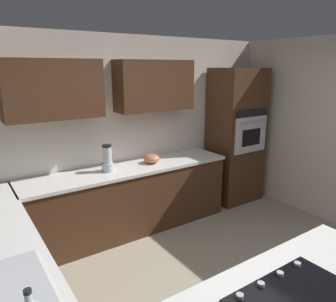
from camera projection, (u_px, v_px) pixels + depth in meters
The scene contains 10 objects.
ground_plane at pixel (223, 298), 3.12m from camera, with size 14.00×14.00×0.00m, color #9E937F.
wall_back at pixel (119, 122), 4.35m from camera, with size 6.00×0.44×2.60m.
lower_cabinets_back at pixel (131, 200), 4.33m from camera, with size 2.80×0.60×0.86m, color #472B19.
countertop_back at pixel (130, 169), 4.21m from camera, with size 2.84×0.64×0.04m, color silver.
lower_cabinets_side at pixel (3, 302), 2.46m from camera, with size 0.60×2.90×0.86m, color #472B19.
wall_oven at pixel (236, 136), 5.22m from camera, with size 0.80×0.66×2.17m.
sink_unit at pixel (5, 290), 1.87m from camera, with size 0.46×0.70×0.23m.
cooktop at pixel (303, 302), 1.79m from camera, with size 0.76×0.56×0.03m.
blender at pixel (107, 160), 4.02m from camera, with size 0.15×0.15×0.35m.
mixing_bowl at pixel (152, 159), 4.39m from camera, with size 0.22×0.22×0.12m, color #CC724C.
Camera 1 is at (1.94, 1.89, 2.18)m, focal length 34.21 mm.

